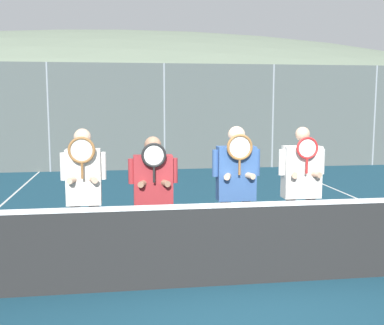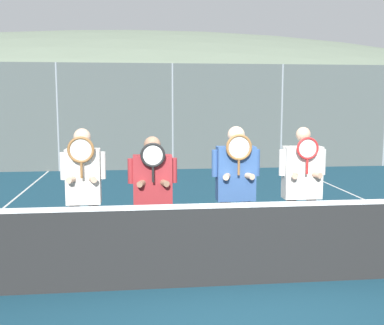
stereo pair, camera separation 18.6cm
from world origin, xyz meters
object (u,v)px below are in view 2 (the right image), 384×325
(player_center_left, at_px, (153,190))
(car_left_of_center, at_px, (166,135))
(player_center_right, at_px, (236,183))
(player_leftmost, at_px, (84,188))
(player_rightmost, at_px, (302,183))
(car_far_left, at_px, (17,137))
(car_center, at_px, (308,134))

(player_center_left, distance_m, car_left_of_center, 11.12)
(player_center_left, distance_m, player_center_right, 1.06)
(car_left_of_center, bearing_deg, player_center_right, -88.92)
(player_center_right, xyz_separation_m, car_left_of_center, (-0.21, 11.15, -0.20))
(player_leftmost, relative_size, player_rightmost, 1.00)
(player_center_left, xyz_separation_m, player_center_right, (1.06, -0.07, 0.08))
(car_far_left, height_order, car_center, car_center)
(player_center_left, xyz_separation_m, car_center, (6.09, 11.06, -0.11))
(car_far_left, bearing_deg, car_center, -0.10)
(car_left_of_center, bearing_deg, player_leftmost, -98.75)
(player_center_left, relative_size, player_center_right, 0.93)
(player_leftmost, relative_size, car_center, 0.38)
(player_leftmost, relative_size, car_far_left, 0.39)
(player_leftmost, bearing_deg, car_left_of_center, 81.25)
(car_far_left, relative_size, car_center, 0.97)
(player_leftmost, bearing_deg, player_center_left, 1.84)
(player_leftmost, xyz_separation_m, car_far_left, (-3.45, 11.10, -0.18))
(car_left_of_center, bearing_deg, player_center_left, -94.38)
(player_center_left, bearing_deg, player_center_right, -3.77)
(player_rightmost, bearing_deg, car_far_left, 119.53)
(car_far_left, xyz_separation_m, car_left_of_center, (5.16, 0.01, 0.01))
(car_left_of_center, relative_size, car_center, 0.84)
(car_far_left, xyz_separation_m, car_center, (10.41, -0.02, 0.02))
(player_leftmost, relative_size, car_left_of_center, 0.45)
(player_center_left, distance_m, car_far_left, 11.89)
(player_rightmost, distance_m, car_center, 11.81)
(car_far_left, height_order, car_left_of_center, car_left_of_center)
(player_center_right, bearing_deg, player_rightmost, 4.11)
(player_leftmost, height_order, player_rightmost, player_leftmost)
(player_center_left, distance_m, player_rightmost, 1.96)
(player_center_left, height_order, car_left_of_center, car_left_of_center)
(player_center_right, xyz_separation_m, car_far_left, (-5.37, 11.14, -0.21))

